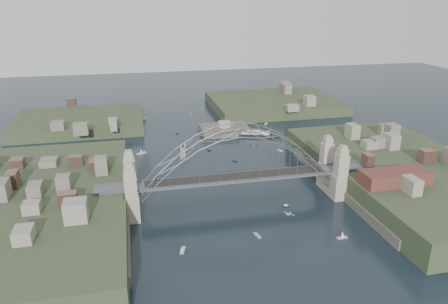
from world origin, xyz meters
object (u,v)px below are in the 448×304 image
Objects in this scene: wharf_shed at (395,177)px; naval_cruiser_near at (183,151)px; naval_cruiser_far at (136,122)px; ocean_liner at (254,135)px; bridge at (237,165)px; fort_island at (224,133)px.

wharf_shed is 82.64m from naval_cruiser_near.
naval_cruiser_far is 61.27m from ocean_liner.
wharf_shed is at bearing -17.65° from bridge.
naval_cruiser_near is 0.67× the size of ocean_liner.
ocean_liner is (52.18, -32.11, -0.01)m from naval_cruiser_far.
bridge is 98.16m from naval_cruiser_far.
fort_island is 14.89m from ocean_liner.
wharf_shed is 1.23× the size of naval_cruiser_near.
fort_island is 90.48m from wharf_shed.
naval_cruiser_far reaches higher than fort_island.
naval_cruiser_far is at bearing 123.94° from wharf_shed.
bridge reaches higher than naval_cruiser_far.
fort_island is at bearing -30.11° from naval_cruiser_far.
fort_island is 1.30× the size of naval_cruiser_far.
fort_island is at bearing 80.27° from bridge.
naval_cruiser_near is at bearing 102.43° from bridge.
naval_cruiser_near is at bearing -158.23° from ocean_liner.
wharf_shed reaches higher than fort_island.
naval_cruiser_far is (-17.76, 45.86, 0.19)m from naval_cruiser_near.
bridge is 3.46× the size of ocean_liner.
naval_cruiser_far is at bearing 148.39° from ocean_liner.
naval_cruiser_far is at bearing 111.17° from naval_cruiser_near.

